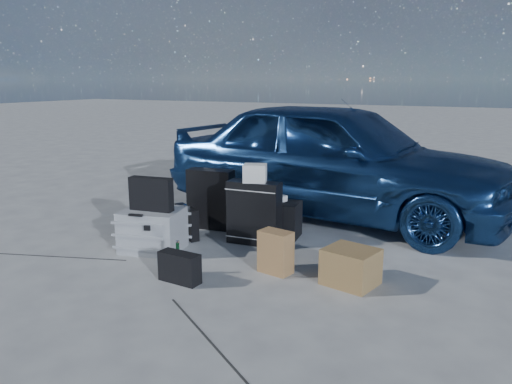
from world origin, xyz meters
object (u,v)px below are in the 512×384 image
at_px(suitcase_left, 211,199).
at_px(cardboard_box, 351,267).
at_px(car, 335,158).
at_px(duffel_bag, 265,218).
at_px(green_bottle, 178,259).
at_px(pelican_case, 153,230).
at_px(briefcase, 187,222).
at_px(suitcase_right, 254,213).

height_order(suitcase_left, cardboard_box, suitcase_left).
relative_size(car, duffel_bag, 5.54).
relative_size(suitcase_left, green_bottle, 2.28).
height_order(pelican_case, briefcase, pelican_case).
relative_size(suitcase_left, suitcase_right, 1.04).
bearing_deg(car, suitcase_left, 143.30).
bearing_deg(pelican_case, briefcase, 70.21).
bearing_deg(pelican_case, green_bottle, -48.47).
bearing_deg(car, pelican_case, 156.17).
relative_size(suitcase_right, cardboard_box, 1.62).
distance_m(pelican_case, green_bottle, 0.75).
xyz_separation_m(car, briefcase, (-1.15, -1.56, -0.56)).
relative_size(briefcase, duffel_bag, 0.56).
distance_m(pelican_case, suitcase_left, 0.93).
xyz_separation_m(cardboard_box, green_bottle, (-1.40, -0.47, -0.00)).
relative_size(pelican_case, suitcase_right, 0.87).
relative_size(duffel_bag, green_bottle, 2.57).
relative_size(duffel_bag, cardboard_box, 1.89).
distance_m(car, green_bottle, 2.63).
bearing_deg(pelican_case, duffel_bag, 37.38).
xyz_separation_m(car, green_bottle, (-0.61, -2.50, -0.58)).
distance_m(pelican_case, briefcase, 0.51).
distance_m(pelican_case, duffel_bag, 1.23).
distance_m(suitcase_right, green_bottle, 1.10).
relative_size(briefcase, green_bottle, 1.45).
height_order(briefcase, duffel_bag, duffel_bag).
bearing_deg(suitcase_right, pelican_case, -146.05).
height_order(suitcase_right, green_bottle, suitcase_right).
relative_size(suitcase_left, cardboard_box, 1.68).
xyz_separation_m(car, pelican_case, (-1.21, -2.06, -0.52)).
distance_m(car, cardboard_box, 2.25).
height_order(briefcase, cardboard_box, briefcase).
bearing_deg(car, suitcase_right, 171.14).
bearing_deg(suitcase_left, pelican_case, -104.13).
distance_m(briefcase, green_bottle, 1.09).
relative_size(suitcase_right, green_bottle, 2.20).
xyz_separation_m(briefcase, cardboard_box, (1.95, -0.47, -0.02)).
bearing_deg(duffel_bag, green_bottle, -104.69).
bearing_deg(pelican_case, cardboard_box, -11.68).
distance_m(pelican_case, suitcase_right, 1.04).
bearing_deg(green_bottle, suitcase_left, 109.76).
bearing_deg(briefcase, cardboard_box, 18.95).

